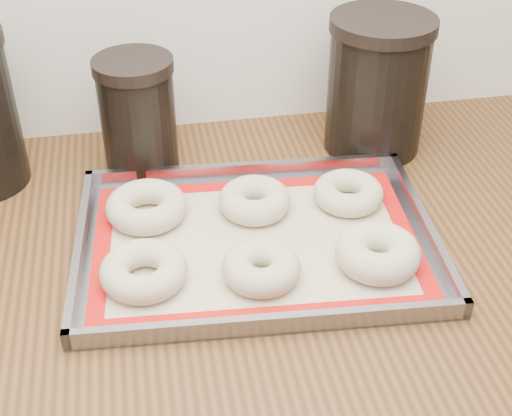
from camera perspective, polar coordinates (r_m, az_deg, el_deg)
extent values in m
cube|color=brown|center=(0.96, 1.54, -3.07)|extent=(3.06, 0.68, 0.04)
cube|color=gray|center=(0.93, 0.00, -2.90)|extent=(0.48, 0.36, 0.00)
cube|color=gray|center=(1.05, -0.95, 3.02)|extent=(0.46, 0.04, 0.02)
cube|color=gray|center=(0.80, 1.26, -9.26)|extent=(0.46, 0.04, 0.02)
cube|color=gray|center=(0.93, -13.91, -3.16)|extent=(0.03, 0.33, 0.02)
cube|color=gray|center=(0.97, 13.34, -1.34)|extent=(0.03, 0.33, 0.02)
cube|color=#C6B793|center=(0.93, 0.00, -2.77)|extent=(0.44, 0.32, 0.00)
cube|color=red|center=(1.04, -0.81, 1.85)|extent=(0.42, 0.05, 0.00)
cube|color=red|center=(0.83, 1.02, -8.42)|extent=(0.42, 0.05, 0.00)
cube|color=red|center=(0.93, -12.26, -3.48)|extent=(0.04, 0.25, 0.00)
cube|color=red|center=(0.97, 11.81, -1.85)|extent=(0.04, 0.25, 0.00)
torus|color=beige|center=(0.87, -8.99, -5.00)|extent=(0.12, 0.12, 0.04)
torus|color=beige|center=(0.86, 0.44, -4.77)|extent=(0.12, 0.12, 0.04)
torus|color=beige|center=(0.89, 9.72, -3.56)|extent=(0.12, 0.12, 0.04)
torus|color=beige|center=(0.97, -8.75, 0.10)|extent=(0.11, 0.11, 0.04)
torus|color=beige|center=(0.98, -0.12, 0.62)|extent=(0.11, 0.11, 0.04)
torus|color=beige|center=(1.00, 7.39, 1.21)|extent=(0.10, 0.10, 0.03)
cylinder|color=black|center=(1.06, -9.38, 6.86)|extent=(0.11, 0.11, 0.16)
cylinder|color=black|center=(1.02, -9.85, 11.19)|extent=(0.11, 0.11, 0.02)
cylinder|color=black|center=(1.11, 9.61, 9.23)|extent=(0.15, 0.15, 0.19)
cylinder|color=black|center=(1.07, 10.18, 14.29)|extent=(0.16, 0.16, 0.02)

